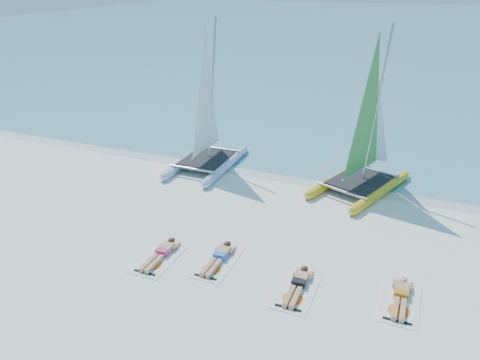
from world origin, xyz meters
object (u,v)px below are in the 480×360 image
object	(u,v)px
towel_b	(216,263)
towel_d	(400,303)
sunbather_b	(219,257)
towel_a	(158,259)
catamaran_yellow	(370,138)
catamaran_blue	(206,124)
sunbather_a	(161,253)
sunbather_c	(298,284)
towel_c	(296,291)
sunbather_d	(401,295)

from	to	relation	value
towel_b	towel_d	xyz separation A→B (m)	(5.16, 0.15, 0.00)
towel_b	sunbather_b	size ratio (longest dim) A/B	1.07
towel_a	towel_b	world-z (taller)	same
catamaran_yellow	towel_a	xyz separation A→B (m)	(-4.89, -7.67, -2.00)
towel_b	catamaran_blue	bearing A→B (deg)	117.70
sunbather_a	sunbather_c	size ratio (longest dim) A/B	1.00
sunbather_b	sunbather_c	xyz separation A→B (m)	(2.53, -0.39, 0.00)
catamaran_blue	sunbather_a	world-z (taller)	catamaran_blue
sunbather_a	towel_c	bearing A→B (deg)	-1.58
catamaran_blue	sunbather_d	distance (m)	10.92
catamaran_yellow	towel_c	size ratio (longest dim) A/B	3.45
catamaran_yellow	sunbather_d	xyz separation A→B (m)	(1.97, -6.86, -1.89)
catamaran_yellow	sunbather_d	size ratio (longest dim) A/B	3.69
catamaran_blue	catamaran_yellow	distance (m)	6.74
towel_d	sunbather_d	bearing A→B (deg)	90.00
catamaran_yellow	sunbather_b	distance (m)	7.93
catamaran_yellow	towel_b	world-z (taller)	catamaran_yellow
catamaran_yellow	towel_d	bearing A→B (deg)	-54.37
towel_c	sunbather_d	xyz separation A→B (m)	(2.63, 0.73, 0.11)
towel_b	sunbather_b	distance (m)	0.22
towel_a	catamaran_blue	bearing A→B (deg)	104.28
catamaran_blue	towel_d	size ratio (longest dim) A/B	3.44
catamaran_blue	catamaran_yellow	xyz separation A→B (m)	(6.72, 0.49, 0.11)
catamaran_yellow	sunbather_a	world-z (taller)	catamaran_yellow
sunbather_d	catamaran_yellow	bearing A→B (deg)	106.02
sunbather_b	towel_c	world-z (taller)	sunbather_b
towel_a	catamaran_yellow	bearing A→B (deg)	57.47
sunbather_c	towel_a	bearing A→B (deg)	-176.39
towel_a	towel_d	xyz separation A→B (m)	(6.86, 0.62, 0.00)
towel_a	towel_b	size ratio (longest dim) A/B	1.00
catamaran_yellow	towel_a	bearing A→B (deg)	-102.51
sunbather_a	towel_b	world-z (taller)	sunbather_a
towel_c	towel_d	xyz separation A→B (m)	(2.63, 0.54, 0.00)
catamaran_blue	sunbather_c	world-z (taller)	catamaran_blue
towel_b	towel_d	distance (m)	5.16
sunbather_b	towel_d	world-z (taller)	sunbather_b
catamaran_blue	sunbather_b	size ratio (longest dim) A/B	3.68
catamaran_yellow	towel_b	distance (m)	8.13
catamaran_yellow	sunbather_b	size ratio (longest dim) A/B	3.69
catamaran_yellow	towel_b	size ratio (longest dim) A/B	3.45
catamaran_yellow	towel_d	distance (m)	7.59
sunbather_b	towel_a	bearing A→B (deg)	-158.95
towel_d	catamaran_blue	bearing A→B (deg)	142.93
sunbather_a	towel_c	xyz separation A→B (m)	(4.23, -0.12, -0.11)
catamaran_blue	towel_c	size ratio (longest dim) A/B	3.44
catamaran_yellow	sunbather_b	xyz separation A→B (m)	(-3.19, -7.01, -1.89)
sunbather_a	sunbather_d	xyz separation A→B (m)	(6.86, 0.62, 0.00)
towel_c	sunbather_d	distance (m)	2.73
catamaran_yellow	sunbather_c	xyz separation A→B (m)	(-0.66, -7.40, -1.89)
towel_a	sunbather_c	bearing A→B (deg)	3.61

